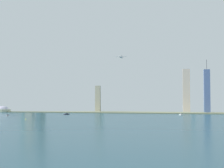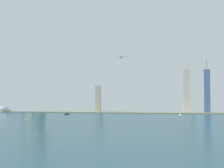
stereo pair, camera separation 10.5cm
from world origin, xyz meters
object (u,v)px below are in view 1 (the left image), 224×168
skyscraper_3 (30,91)px  airplane (121,57)px  skyscraper_4 (193,89)px  boat_0 (181,114)px  channel_buoy_0 (26,119)px  skyscraper_1 (207,91)px  skyscraper_7 (186,91)px  boat_2 (67,114)px  observation_tower (43,67)px  skyscraper_5 (101,94)px  skyscraper_6 (39,87)px  stadium_dome (8,109)px  skyscraper_0 (98,99)px  boat_1 (8,115)px  skyscraper_2 (25,87)px

skyscraper_3 → airplane: bearing=-15.1°
skyscraper_4 → boat_0: skyscraper_4 is taller
skyscraper_3 → channel_buoy_0: skyscraper_3 is taller
skyscraper_1 → skyscraper_7: 60.63m
skyscraper_7 → channel_buoy_0: bearing=-130.2°
boat_2 → observation_tower: bearing=-113.6°
skyscraper_5 → skyscraper_7: (270.09, -14.09, 7.27)m
skyscraper_6 → skyscraper_5: bearing=-2.7°
skyscraper_7 → skyscraper_6: bearing=177.1°
skyscraper_7 → boat_0: size_ratio=9.65×
stadium_dome → channel_buoy_0: 431.59m
observation_tower → airplane: 293.76m
observation_tower → skyscraper_4: bearing=8.3°
skyscraper_0 → skyscraper_4: 304.08m
skyscraper_4 → airplane: (-204.84, -168.39, 86.86)m
boat_0 → airplane: 230.90m
stadium_dome → skyscraper_5: size_ratio=0.76×
skyscraper_4 → boat_1: 569.96m
channel_buoy_0 → skyscraper_5: bearing=81.4°
boat_0 → skyscraper_2: bearing=-69.0°
channel_buoy_0 → boat_0: bearing=38.6°
skyscraper_1 → skyscraper_4: (-36.93, 67.51, 8.52)m
skyscraper_5 → boat_0: bearing=-31.6°
skyscraper_6 → boat_2: 279.47m
skyscraper_4 → skyscraper_6: skyscraper_6 is taller
skyscraper_1 → airplane: size_ratio=4.83×
skyscraper_1 → skyscraper_4: bearing=118.7°
skyscraper_5 → boat_1: bearing=-120.3°
skyscraper_6 → skyscraper_2: bearing=-156.5°
skyscraper_0 → airplane: airplane is taller
skyscraper_0 → skyscraper_5: 37.21m
boat_2 → airplane: size_ratio=0.54×
observation_tower → skyscraper_5: bearing=9.2°
skyscraper_3 → boat_1: skyscraper_3 is taller
skyscraper_0 → skyscraper_7: skyscraper_7 is taller
skyscraper_0 → skyscraper_5: bearing=87.3°
channel_buoy_0 → skyscraper_0: bearing=80.9°
observation_tower → boat_0: size_ratio=22.56×
skyscraper_7 → channel_buoy_0: 516.82m
skyscraper_0 → skyscraper_4: skyscraper_4 is taller
skyscraper_1 → airplane: bearing=-157.4°
stadium_dome → airplane: size_ratio=3.24×
skyscraper_3 → boat_2: skyscraper_3 is taller
skyscraper_2 → skyscraper_3: size_ratio=1.20×
skyscraper_4 → skyscraper_6: bearing=-176.8°
skyscraper_0 → skyscraper_1: (330.60, 4.82, 23.06)m
skyscraper_4 → boat_2: 419.70m
skyscraper_3 → observation_tower: bearing=17.4°
skyscraper_4 → boat_2: bearing=-145.7°
skyscraper_7 → boat_1: 521.35m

